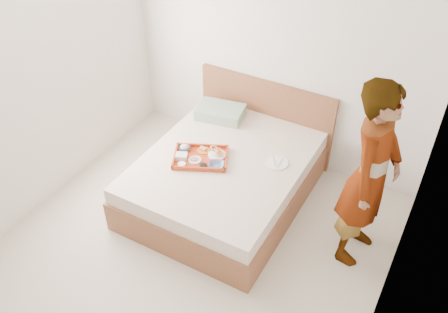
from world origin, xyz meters
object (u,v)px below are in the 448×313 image
tray (201,157)px  dinner_plate (277,163)px  person (371,176)px  bed (225,178)px

tray → dinner_plate: (0.71, 0.32, -0.02)m
dinner_plate → tray: bearing=-155.7°
dinner_plate → person: 1.05m
bed → tray: tray is taller
dinner_plate → bed: bearing=-158.7°
bed → person: size_ratio=1.08×
tray → person: person is taller
dinner_plate → person: size_ratio=0.12×
tray → dinner_plate: size_ratio=2.40×
tray → person: (1.66, 0.10, 0.37)m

